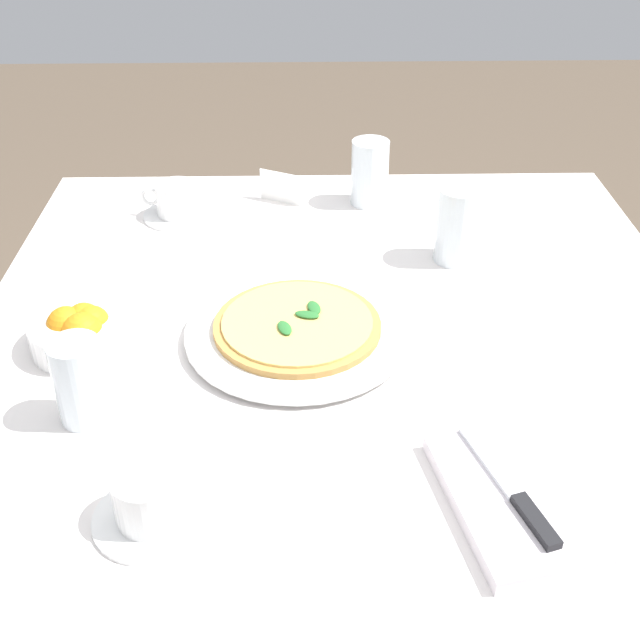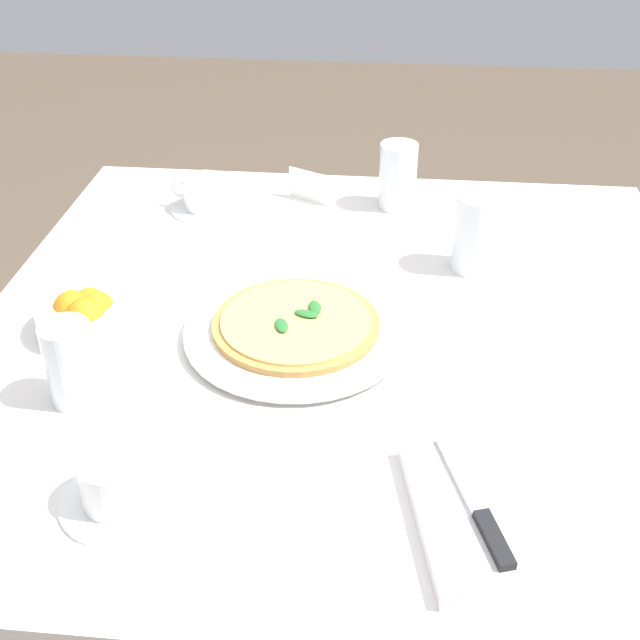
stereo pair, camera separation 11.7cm
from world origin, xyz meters
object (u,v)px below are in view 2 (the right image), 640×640
at_px(water_glass_center_back, 398,180).
at_px(citrus_bowl, 88,315).
at_px(water_glass_near_left, 72,367).
at_px(dinner_knife, 476,504).
at_px(coffee_cup_far_left, 204,195).
at_px(coffee_cup_left_edge, 115,483).
at_px(napkin_folded, 476,515).
at_px(menu_card, 309,186).
at_px(pizza_plate, 296,331).
at_px(water_glass_near_right, 474,238).
at_px(pizza, 296,323).

distance_m(water_glass_center_back, citrus_bowl, 0.64).
bearing_deg(water_glass_near_left, dinner_knife, -107.66).
bearing_deg(coffee_cup_far_left, coffee_cup_left_edge, -175.13).
relative_size(napkin_folded, dinner_knife, 1.26).
xyz_separation_m(water_glass_near_left, citrus_bowl, (0.15, 0.04, -0.02)).
bearing_deg(menu_card, pizza_plate, 120.76).
xyz_separation_m(coffee_cup_left_edge, water_glass_near_right, (0.57, -0.42, 0.03)).
bearing_deg(dinner_knife, coffee_cup_left_edge, 74.27).
bearing_deg(water_glass_near_left, pizza_plate, -58.10).
xyz_separation_m(water_glass_near_left, menu_card, (0.63, -0.24, -0.02)).
xyz_separation_m(pizza, water_glass_near_right, (0.23, -0.27, 0.03)).
bearing_deg(pizza_plate, napkin_folded, -144.26).
xyz_separation_m(pizza_plate, menu_card, (0.46, 0.03, 0.02)).
height_order(coffee_cup_far_left, water_glass_center_back, water_glass_center_back).
bearing_deg(menu_card, coffee_cup_left_edge, 107.81).
bearing_deg(citrus_bowl, pizza_plate, -87.70).
bearing_deg(water_glass_center_back, pizza, 163.21).
distance_m(dinner_knife, citrus_bowl, 0.63).
relative_size(water_glass_center_back, dinner_knife, 0.65).
relative_size(pizza, water_glass_near_left, 2.10).
bearing_deg(coffee_cup_left_edge, water_glass_near_right, -36.73).
height_order(pizza, citrus_bowl, citrus_bowl).
distance_m(pizza, water_glass_near_right, 0.35).
relative_size(dinner_knife, citrus_bowl, 1.28).
distance_m(pizza_plate, water_glass_near_right, 0.35).
distance_m(water_glass_near_left, napkin_folded, 0.53).
distance_m(water_glass_near_left, menu_card, 0.67).
height_order(water_glass_near_left, dinner_knife, water_glass_near_left).
xyz_separation_m(pizza, water_glass_near_left, (-0.17, 0.27, 0.03)).
xyz_separation_m(pizza_plate, pizza, (0.00, -0.00, 0.01)).
xyz_separation_m(coffee_cup_far_left, citrus_bowl, (-0.41, 0.08, -0.00)).
xyz_separation_m(water_glass_near_right, dinner_knife, (-0.56, 0.03, -0.03)).
bearing_deg(water_glass_near_right, pizza, 130.79).
relative_size(water_glass_center_back, napkin_folded, 0.51).
height_order(coffee_cup_far_left, napkin_folded, coffee_cup_far_left).
bearing_deg(dinner_knife, menu_card, 1.18).
height_order(napkin_folded, menu_card, menu_card).
height_order(water_glass_center_back, napkin_folded, water_glass_center_back).
relative_size(napkin_folded, citrus_bowl, 1.61).
relative_size(water_glass_near_right, dinner_knife, 0.68).
relative_size(coffee_cup_left_edge, water_glass_near_left, 1.15).
distance_m(dinner_knife, menu_card, 0.83).
height_order(pizza_plate, napkin_folded, napkin_folded).
bearing_deg(dinner_knife, pizza_plate, 18.28).
distance_m(pizza_plate, coffee_cup_left_edge, 0.38).
distance_m(coffee_cup_left_edge, dinner_knife, 0.40).
bearing_deg(coffee_cup_left_edge, water_glass_near_left, 32.07).
height_order(coffee_cup_left_edge, napkin_folded, coffee_cup_left_edge).
xyz_separation_m(coffee_cup_far_left, water_glass_near_right, (-0.17, -0.49, 0.03)).
bearing_deg(pizza, coffee_cup_far_left, 28.98).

